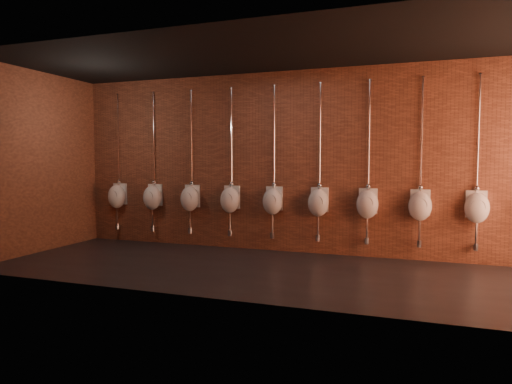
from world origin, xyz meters
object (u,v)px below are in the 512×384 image
(urinal_7, at_px, (420,205))
(urinal_6, at_px, (367,203))
(urinal_5, at_px, (318,202))
(urinal_0, at_px, (117,196))
(urinal_4, at_px, (273,200))
(urinal_8, at_px, (477,207))
(urinal_3, at_px, (230,199))
(urinal_2, at_px, (190,198))
(urinal_1, at_px, (152,197))

(urinal_7, bearing_deg, urinal_6, 180.00)
(urinal_7, bearing_deg, urinal_5, 180.00)
(urinal_0, bearing_deg, urinal_4, 0.00)
(urinal_5, height_order, urinal_6, same)
(urinal_7, relative_size, urinal_8, 1.00)
(urinal_3, relative_size, urinal_4, 1.00)
(urinal_2, distance_m, urinal_7, 4.11)
(urinal_0, height_order, urinal_1, same)
(urinal_2, bearing_deg, urinal_0, 180.00)
(urinal_0, relative_size, urinal_6, 1.00)
(urinal_2, distance_m, urinal_4, 1.64)
(urinal_4, bearing_deg, urinal_8, 0.00)
(urinal_3, xyz_separation_m, urinal_5, (1.64, 0.00, 0.00))
(urinal_5, distance_m, urinal_7, 1.64)
(urinal_0, distance_m, urinal_3, 2.47)
(urinal_4, xyz_separation_m, urinal_7, (2.47, 0.00, 0.00))
(urinal_1, bearing_deg, urinal_5, 0.00)
(urinal_4, bearing_deg, urinal_5, 0.00)
(urinal_6, bearing_deg, urinal_0, 180.00)
(urinal_7, xyz_separation_m, urinal_8, (0.82, 0.00, 0.00))
(urinal_2, xyz_separation_m, urinal_5, (2.47, 0.00, 0.00))
(urinal_6, height_order, urinal_8, same)
(urinal_3, relative_size, urinal_7, 1.00)
(urinal_0, bearing_deg, urinal_2, 0.00)
(urinal_1, xyz_separation_m, urinal_5, (3.29, 0.00, 0.00))
(urinal_0, relative_size, urinal_4, 1.00)
(urinal_3, xyz_separation_m, urinal_7, (3.29, 0.00, 0.00))
(urinal_0, xyz_separation_m, urinal_1, (0.82, 0.00, 0.00))
(urinal_0, height_order, urinal_7, same)
(urinal_5, bearing_deg, urinal_1, 180.00)
(urinal_0, xyz_separation_m, urinal_3, (2.47, 0.00, 0.00))
(urinal_5, distance_m, urinal_6, 0.82)
(urinal_0, height_order, urinal_6, same)
(urinal_3, relative_size, urinal_6, 1.00)
(urinal_4, distance_m, urinal_6, 1.64)
(urinal_3, height_order, urinal_6, same)
(urinal_8, bearing_deg, urinal_4, 180.00)
(urinal_1, xyz_separation_m, urinal_7, (4.93, 0.00, 0.00))
(urinal_1, xyz_separation_m, urinal_8, (5.75, 0.00, 0.00))
(urinal_2, height_order, urinal_5, same)
(urinal_3, bearing_deg, urinal_0, 180.00)
(urinal_3, distance_m, urinal_5, 1.64)
(urinal_5, bearing_deg, urinal_4, 180.00)
(urinal_4, distance_m, urinal_8, 3.29)
(urinal_2, xyz_separation_m, urinal_8, (4.93, 0.00, 0.00))
(urinal_1, distance_m, urinal_5, 3.29)
(urinal_1, bearing_deg, urinal_7, 0.00)
(urinal_2, height_order, urinal_7, same)
(urinal_3, bearing_deg, urinal_4, 0.00)
(urinal_4, xyz_separation_m, urinal_8, (3.29, 0.00, 0.00))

